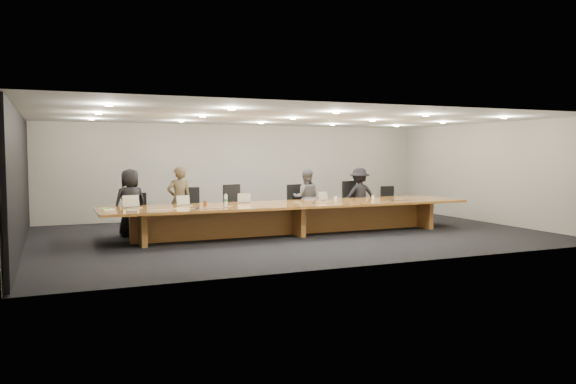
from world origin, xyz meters
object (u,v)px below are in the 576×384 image
at_px(chair_mid_left, 237,207).
at_px(person_d, 359,196).
at_px(paper_cup_near, 336,198).
at_px(av_box, 132,211).
at_px(person_a, 130,203).
at_px(water_bottle, 226,200).
at_px(chair_far_left, 137,214).
at_px(person_c, 306,198).
at_px(laptop_a, 133,201).
at_px(paper_cup_far, 373,197).
at_px(amber_mug, 205,203).
at_px(mic_center, 313,203).
at_px(chair_right, 355,202).
at_px(chair_mid_right, 300,205).
at_px(laptop_d, 326,196).
at_px(laptop_c, 244,198).
at_px(mic_right, 389,200).
at_px(chair_far_right, 391,203).
at_px(chair_left, 192,209).
at_px(mic_left, 198,208).
at_px(laptop_b, 185,200).
at_px(person_b, 179,200).

bearing_deg(chair_mid_left, person_d, -18.13).
height_order(paper_cup_near, av_box, paper_cup_near).
height_order(person_a, water_bottle, person_a).
xyz_separation_m(chair_far_left, person_c, (4.41, 0.01, 0.25)).
distance_m(laptop_a, paper_cup_far, 6.10).
bearing_deg(paper_cup_near, amber_mug, -177.35).
height_order(laptop_a, mic_center, laptop_a).
height_order(chair_right, paper_cup_near, chair_right).
bearing_deg(chair_mid_right, paper_cup_far, -40.76).
relative_size(laptop_d, paper_cup_far, 2.95).
bearing_deg(laptop_a, paper_cup_far, -9.75).
relative_size(chair_far_left, chair_right, 0.86).
height_order(chair_far_left, av_box, chair_far_left).
relative_size(chair_mid_left, laptop_c, 3.84).
bearing_deg(chair_right, av_box, -179.27).
bearing_deg(amber_mug, mic_right, -6.49).
bearing_deg(chair_far_right, laptop_c, -167.08).
height_order(chair_left, av_box, chair_left).
bearing_deg(laptop_a, mic_right, -14.63).
bearing_deg(chair_far_left, paper_cup_far, 4.07).
relative_size(chair_mid_right, person_d, 0.74).
bearing_deg(chair_mid_right, amber_mug, -173.24).
xyz_separation_m(person_a, mic_left, (1.22, -1.59, -0.03)).
xyz_separation_m(chair_far_left, laptop_a, (-0.20, -0.89, 0.38)).
distance_m(chair_far_left, amber_mug, 1.72).
distance_m(chair_far_right, laptop_b, 6.28).
bearing_deg(chair_mid_right, person_c, -6.37).
bearing_deg(person_b, paper_cup_far, 165.55).
relative_size(chair_mid_left, paper_cup_near, 12.43).
distance_m(chair_far_left, laptop_b, 1.32).
distance_m(chair_mid_right, person_d, 1.82).
distance_m(laptop_c, av_box, 2.91).
bearing_deg(person_a, person_b, 165.47).
xyz_separation_m(laptop_a, mic_center, (4.12, -0.56, -0.13)).
xyz_separation_m(chair_right, mic_left, (-4.87, -1.70, 0.17)).
height_order(chair_mid_left, mic_left, chair_mid_left).
height_order(chair_far_left, paper_cup_far, chair_far_left).
bearing_deg(chair_mid_right, chair_far_left, 168.12).
relative_size(person_b, mic_left, 13.25).
bearing_deg(laptop_a, amber_mug, -11.41).
height_order(chair_left, paper_cup_far, chair_left).
bearing_deg(chair_far_left, chair_right, 14.02).
distance_m(laptop_a, amber_mug, 1.61).
bearing_deg(person_b, chair_left, -155.53).
relative_size(chair_right, amber_mug, 11.64).
height_order(person_c, laptop_a, person_c).
distance_m(person_b, laptop_d, 3.64).
xyz_separation_m(chair_right, chair_far_right, (1.21, 0.06, -0.09)).
xyz_separation_m(chair_far_right, laptop_b, (-6.19, -0.98, 0.36)).
distance_m(laptop_c, water_bottle, 0.69).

